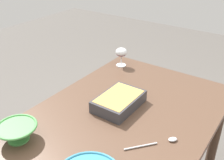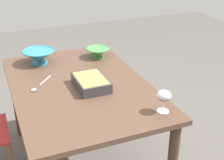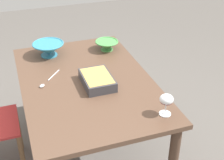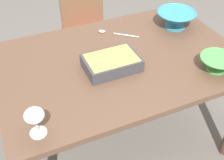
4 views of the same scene
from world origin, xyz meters
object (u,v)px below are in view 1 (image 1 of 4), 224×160
at_px(casserole_dish, 119,101).
at_px(wine_glass, 121,53).
at_px(dining_table, 120,131).
at_px(mixing_bowl, 17,132).
at_px(serving_spoon, 161,142).

bearing_deg(casserole_dish, wine_glass, 31.88).
relative_size(dining_table, casserole_dish, 4.73).
distance_m(wine_glass, mixing_bowl, 0.99).
xyz_separation_m(wine_glass, serving_spoon, (-0.61, -0.63, -0.09)).
xyz_separation_m(dining_table, wine_glass, (0.55, 0.35, 0.20)).
bearing_deg(serving_spoon, mixing_bowl, 122.78).
bearing_deg(dining_table, casserole_dish, 37.18).
bearing_deg(casserole_dish, serving_spoon, -112.85).
xyz_separation_m(casserole_dish, mixing_bowl, (-0.51, 0.24, 0.01)).
height_order(dining_table, mixing_bowl, mixing_bowl).
relative_size(mixing_bowl, serving_spoon, 0.90).
bearing_deg(serving_spoon, casserole_dish, 67.15).
distance_m(dining_table, casserole_dish, 0.17).
bearing_deg(wine_glass, dining_table, -147.31).
bearing_deg(casserole_dish, mixing_bowl, 154.93).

